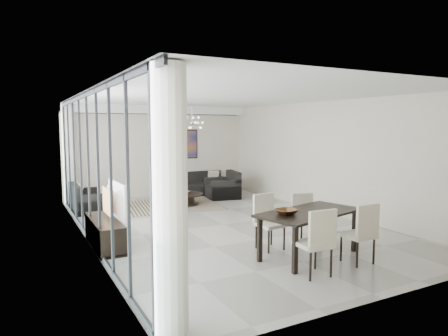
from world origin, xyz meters
TOP-DOWN VIEW (x-y plane):
  - room_shell at (0.46, 0.00)m, footprint 6.00×9.00m
  - window_wall at (-2.86, 0.00)m, footprint 0.37×8.95m
  - soffit at (0.00, 4.30)m, footprint 5.98×0.40m
  - painting at (0.50, 4.47)m, footprint 1.68×0.04m
  - chandelier at (0.30, 2.50)m, footprint 0.66×0.66m
  - rug at (-0.35, 2.60)m, footprint 2.99×2.45m
  - coffee_table at (0.12, 2.49)m, footprint 0.95×0.95m
  - bowl_coffee at (0.14, 2.52)m, footprint 0.22×0.22m
  - sofa_main at (1.13, 4.07)m, footprint 2.00×0.82m
  - loveseat at (-2.54, 3.05)m, footprint 0.81×1.44m
  - armchair at (1.59, 3.04)m, footprint 1.10×1.14m
  - side_table at (-2.21, 2.52)m, footprint 0.36×0.36m
  - tv_console at (-2.76, -0.44)m, footprint 0.46×1.64m
  - television at (-2.60, -0.36)m, footprint 0.19×1.18m
  - dining_table at (0.26, -2.68)m, footprint 2.07×1.37m
  - dining_chair_sw at (-0.26, -3.50)m, footprint 0.50×0.50m
  - dining_chair_se at (0.75, -3.41)m, footprint 0.47×0.47m
  - dining_chair_nw at (-0.12, -1.94)m, footprint 0.50×0.50m
  - dining_chair_ne at (0.74, -1.96)m, footprint 0.53×0.53m
  - bowl_dining at (-0.24, -2.69)m, footprint 0.39×0.39m

SIDE VIEW (x-z plane):
  - rug at x=-0.35m, z-range 0.00..0.01m
  - coffee_table at x=0.12m, z-range 0.02..0.36m
  - loveseat at x=-2.54m, z-range -0.12..0.60m
  - sofa_main at x=1.13m, z-range -0.12..0.61m
  - tv_console at x=-2.76m, z-range 0.00..0.51m
  - armchair at x=1.59m, z-range -0.13..0.70m
  - side_table at x=-2.21m, z-range 0.08..0.57m
  - bowl_coffee at x=0.14m, z-range 0.33..0.40m
  - dining_chair_ne at x=0.74m, z-range 0.07..1.02m
  - dining_chair_nw at x=-0.12m, z-range 0.08..1.08m
  - dining_chair_se at x=0.75m, z-range 0.08..1.08m
  - dining_chair_sw at x=-0.26m, z-range 0.08..1.12m
  - dining_table at x=0.26m, z-range 0.31..1.11m
  - bowl_dining at x=-0.24m, z-range 0.79..0.88m
  - television at x=-2.60m, z-range 0.51..1.19m
  - room_shell at x=0.46m, z-range 0.00..2.90m
  - window_wall at x=-2.86m, z-range 0.02..2.92m
  - painting at x=0.50m, z-range 1.16..2.14m
  - chandelier at x=0.30m, z-range 2.00..2.71m
  - soffit at x=0.00m, z-range 2.64..2.90m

